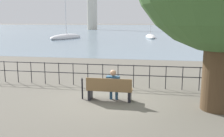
% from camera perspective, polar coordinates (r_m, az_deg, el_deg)
% --- Properties ---
extents(ground_plane, '(1000.00, 1000.00, 0.00)m').
position_cam_1_polar(ground_plane, '(9.65, -0.53, -7.25)').
color(ground_plane, '#605B51').
extents(harbor_water, '(600.00, 300.00, 0.01)m').
position_cam_1_polar(harbor_water, '(169.88, 9.79, 9.36)').
color(harbor_water, slate).
rests_on(harbor_water, ground_plane).
extents(park_bench, '(1.74, 0.45, 0.90)m').
position_cam_1_polar(park_bench, '(9.47, -0.61, -4.89)').
color(park_bench, brown).
rests_on(park_bench, ground_plane).
extents(seated_person_left, '(0.49, 0.35, 1.19)m').
position_cam_1_polar(seated_person_left, '(9.46, 0.27, -3.44)').
color(seated_person_left, navy).
rests_on(seated_person_left, ground_plane).
extents(promenade_railing, '(12.97, 0.04, 1.05)m').
position_cam_1_polar(promenade_railing, '(11.44, 1.38, -0.84)').
color(promenade_railing, black).
rests_on(promenade_railing, ground_plane).
extents(closed_umbrella, '(0.09, 0.09, 0.86)m').
position_cam_1_polar(closed_umbrella, '(9.75, -6.82, -4.20)').
color(closed_umbrella, black).
rests_on(closed_umbrella, ground_plane).
extents(sailboat_0, '(2.69, 8.70, 10.92)m').
position_cam_1_polar(sailboat_0, '(49.06, 8.79, 7.26)').
color(sailboat_0, white).
rests_on(sailboat_0, ground_plane).
extents(sailboat_2, '(4.55, 8.85, 10.02)m').
position_cam_1_polar(sailboat_2, '(46.20, -10.38, 7.05)').
color(sailboat_2, silver).
rests_on(sailboat_2, ground_plane).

